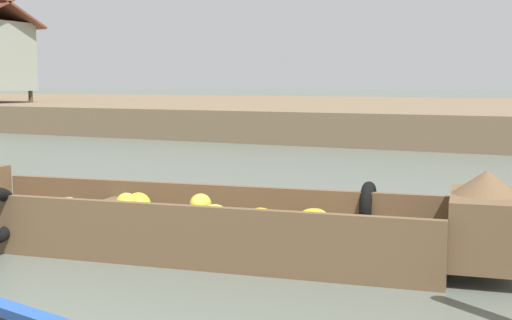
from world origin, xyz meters
TOP-DOWN VIEW (x-y plane):
  - ground_plane at (0.00, 10.00)m, footprint 300.00×300.00m
  - riverbank_strip at (0.00, 24.17)m, footprint 160.00×20.00m
  - banana_boat at (0.48, 3.70)m, footprint 5.99×2.42m

SIDE VIEW (x-z plane):
  - ground_plane at x=0.00m, z-range 0.00..0.00m
  - banana_boat at x=0.48m, z-range -0.15..0.73m
  - riverbank_strip at x=0.00m, z-range 0.00..0.86m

